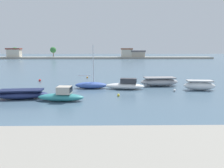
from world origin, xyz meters
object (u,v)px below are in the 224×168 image
(mooring_buoy_3, at_px, (119,95))
(moored_boat_4, at_px, (125,85))
(moored_boat_6, at_px, (199,85))
(mooring_buoy_4, at_px, (2,93))
(mooring_buoy_2, at_px, (175,90))
(moored_boat_1, at_px, (21,94))
(moored_boat_5, at_px, (159,82))
(moored_boat_3, at_px, (91,85))
(mooring_buoy_0, at_px, (40,80))
(mooring_buoy_1, at_px, (87,77))
(moored_boat_2, at_px, (62,96))

(mooring_buoy_3, bearing_deg, moored_boat_4, 75.09)
(moored_boat_6, bearing_deg, mooring_buoy_4, -167.77)
(mooring_buoy_3, bearing_deg, mooring_buoy_2, 18.55)
(moored_boat_1, relative_size, moored_boat_6, 1.40)
(moored_boat_5, bearing_deg, moored_boat_1, -159.80)
(mooring_buoy_4, bearing_deg, moored_boat_3, 20.37)
(mooring_buoy_0, bearing_deg, mooring_buoy_3, -40.54)
(moored_boat_4, height_order, moored_boat_6, moored_boat_4)
(moored_boat_1, xyz_separation_m, mooring_buoy_1, (5.29, 14.65, -0.32))
(moored_boat_3, bearing_deg, moored_boat_2, -108.46)
(moored_boat_1, height_order, mooring_buoy_2, moored_boat_1)
(moored_boat_1, height_order, moored_boat_5, moored_boat_5)
(mooring_buoy_1, height_order, mooring_buoy_2, mooring_buoy_2)
(moored_boat_5, height_order, mooring_buoy_1, moored_boat_5)
(moored_boat_1, relative_size, mooring_buoy_0, 14.40)
(moored_boat_2, relative_size, mooring_buoy_2, 14.40)
(moored_boat_5, bearing_deg, mooring_buoy_1, 141.94)
(mooring_buoy_4, bearing_deg, mooring_buoy_1, 57.29)
(moored_boat_4, distance_m, mooring_buoy_4, 14.56)
(mooring_buoy_1, bearing_deg, moored_boat_4, -58.50)
(mooring_buoy_0, bearing_deg, moored_boat_5, -12.60)
(moored_boat_5, xyz_separation_m, mooring_buoy_2, (0.90, -3.98, -0.43))
(moored_boat_3, xyz_separation_m, mooring_buoy_4, (-9.74, -3.62, -0.25))
(moored_boat_1, xyz_separation_m, moored_boat_2, (4.41, -1.00, 0.05))
(moored_boat_3, distance_m, mooring_buoy_3, 5.72)
(moored_boat_5, distance_m, mooring_buoy_4, 19.91)
(moored_boat_5, height_order, mooring_buoy_4, moored_boat_5)
(mooring_buoy_1, bearing_deg, moored_boat_3, -80.80)
(mooring_buoy_0, xyz_separation_m, mooring_buoy_1, (7.20, 3.46, -0.05))
(moored_boat_5, bearing_deg, moored_boat_4, -159.07)
(moored_boat_5, height_order, moored_boat_6, moored_boat_6)
(moored_boat_3, bearing_deg, mooring_buoy_4, -157.87)
(moored_boat_6, height_order, mooring_buoy_2, moored_boat_6)
(mooring_buoy_0, distance_m, mooring_buoy_1, 7.99)
(moored_boat_5, distance_m, mooring_buoy_3, 8.73)
(moored_boat_1, relative_size, mooring_buoy_2, 17.00)
(mooring_buoy_2, relative_size, mooring_buoy_3, 1.13)
(moored_boat_4, relative_size, mooring_buoy_3, 17.86)
(moored_boat_3, height_order, mooring_buoy_2, moored_boat_3)
(mooring_buoy_0, bearing_deg, moored_boat_3, -33.56)
(mooring_buoy_3, bearing_deg, mooring_buoy_1, 109.55)
(moored_boat_5, relative_size, mooring_buoy_4, 13.85)
(moored_boat_6, bearing_deg, moored_boat_4, -178.16)
(moored_boat_1, xyz_separation_m, mooring_buoy_0, (-1.91, 11.20, -0.27))
(moored_boat_4, relative_size, moored_boat_5, 0.95)
(moored_boat_3, distance_m, mooring_buoy_0, 10.44)
(moored_boat_1, relative_size, moored_boat_2, 1.18)
(moored_boat_2, bearing_deg, mooring_buoy_4, 163.01)
(moored_boat_3, xyz_separation_m, moored_boat_4, (4.49, -0.54, 0.06))
(moored_boat_2, relative_size, mooring_buoy_3, 16.24)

